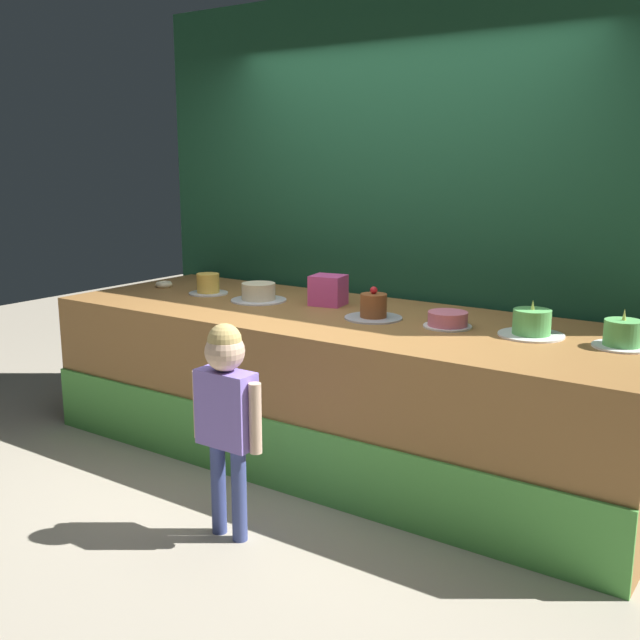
% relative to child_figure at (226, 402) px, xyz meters
% --- Properties ---
extents(ground_plane, '(12.00, 12.00, 0.00)m').
position_rel_child_figure_xyz_m(ground_plane, '(-0.12, 0.53, -0.67)').
color(ground_plane, '#ADA38E').
extents(stage_platform, '(3.63, 1.26, 0.87)m').
position_rel_child_figure_xyz_m(stage_platform, '(-0.12, 1.15, -0.24)').
color(stage_platform, '#9E6B38').
rests_on(stage_platform, ground_plane).
extents(curtain_backdrop, '(3.94, 0.08, 2.82)m').
position_rel_child_figure_xyz_m(curtain_backdrop, '(-0.12, 1.88, 0.74)').
color(curtain_backdrop, '#19472D').
rests_on(curtain_backdrop, ground_plane).
extents(child_figure, '(0.40, 0.18, 1.04)m').
position_rel_child_figure_xyz_m(child_figure, '(0.00, 0.00, 0.00)').
color(child_figure, '#3F4C8C').
rests_on(child_figure, ground_plane).
extents(pink_box, '(0.23, 0.21, 0.19)m').
position_rel_child_figure_xyz_m(pink_box, '(-0.34, 1.34, 0.29)').
color(pink_box, '#E34B9B').
rests_on(pink_box, stage_platform).
extents(donut, '(0.12, 0.12, 0.04)m').
position_rel_child_figure_xyz_m(donut, '(-1.66, 1.22, 0.22)').
color(donut, beige).
rests_on(donut, stage_platform).
extents(cake_far_left, '(0.26, 0.26, 0.14)m').
position_rel_child_figure_xyz_m(cake_far_left, '(-1.22, 1.20, 0.26)').
color(cake_far_left, silver).
rests_on(cake_far_left, stage_platform).
extents(cake_left, '(0.36, 0.36, 0.12)m').
position_rel_child_figure_xyz_m(cake_left, '(-0.78, 1.20, 0.25)').
color(cake_left, silver).
rests_on(cake_left, stage_platform).
extents(cake_center_left, '(0.33, 0.33, 0.19)m').
position_rel_child_figure_xyz_m(cake_center_left, '(0.10, 1.15, 0.26)').
color(cake_center_left, silver).
rests_on(cake_center_left, stage_platform).
extents(cake_center_right, '(0.26, 0.26, 0.08)m').
position_rel_child_figure_xyz_m(cake_center_right, '(0.54, 1.19, 0.24)').
color(cake_center_right, white).
rests_on(cake_center_right, stage_platform).
extents(cake_right, '(0.34, 0.34, 0.19)m').
position_rel_child_figure_xyz_m(cake_right, '(0.98, 1.25, 0.26)').
color(cake_right, white).
rests_on(cake_right, stage_platform).
extents(cake_far_right, '(0.28, 0.28, 0.19)m').
position_rel_child_figure_xyz_m(cake_far_right, '(1.42, 1.26, 0.26)').
color(cake_far_right, white).
rests_on(cake_far_right, stage_platform).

